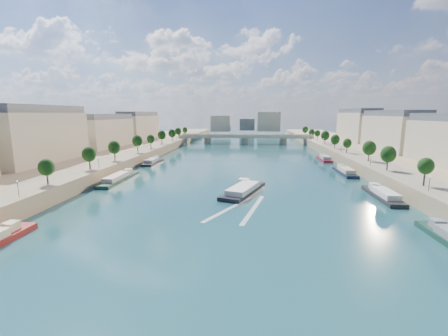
# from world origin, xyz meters

# --- Properties ---
(ground) EXTENTS (700.00, 700.00, 0.00)m
(ground) POSITION_xyz_m (0.00, 100.00, 0.00)
(ground) COLOR #0D343B
(ground) RESTS_ON ground
(quay_left) EXTENTS (44.00, 520.00, 5.00)m
(quay_left) POSITION_xyz_m (-72.00, 100.00, 2.50)
(quay_left) COLOR #9E8460
(quay_left) RESTS_ON ground
(quay_right) EXTENTS (44.00, 520.00, 5.00)m
(quay_right) POSITION_xyz_m (72.00, 100.00, 2.50)
(quay_right) COLOR #9E8460
(quay_right) RESTS_ON ground
(pave_left) EXTENTS (14.00, 520.00, 0.10)m
(pave_left) POSITION_xyz_m (-57.00, 100.00, 5.05)
(pave_left) COLOR gray
(pave_left) RESTS_ON quay_left
(pave_right) EXTENTS (14.00, 520.00, 0.10)m
(pave_right) POSITION_xyz_m (57.00, 100.00, 5.05)
(pave_right) COLOR gray
(pave_right) RESTS_ON quay_right
(trees_left) EXTENTS (4.80, 268.80, 8.26)m
(trees_left) POSITION_xyz_m (-55.00, 102.00, 10.48)
(trees_left) COLOR #382B1E
(trees_left) RESTS_ON ground
(trees_right) EXTENTS (4.80, 268.80, 8.26)m
(trees_right) POSITION_xyz_m (55.00, 110.00, 10.48)
(trees_right) COLOR #382B1E
(trees_right) RESTS_ON ground
(lamps_left) EXTENTS (0.36, 200.36, 4.28)m
(lamps_left) POSITION_xyz_m (-52.50, 90.00, 7.78)
(lamps_left) COLOR black
(lamps_left) RESTS_ON ground
(lamps_right) EXTENTS (0.36, 200.36, 4.28)m
(lamps_right) POSITION_xyz_m (52.50, 105.00, 7.78)
(lamps_right) COLOR black
(lamps_right) RESTS_ON ground
(buildings_left) EXTENTS (16.00, 226.00, 23.20)m
(buildings_left) POSITION_xyz_m (-85.00, 112.00, 16.45)
(buildings_left) COLOR #C0AD94
(buildings_left) RESTS_ON ground
(buildings_right) EXTENTS (16.00, 226.00, 23.20)m
(buildings_right) POSITION_xyz_m (85.00, 112.00, 16.45)
(buildings_right) COLOR #C0AD94
(buildings_right) RESTS_ON ground
(skyline) EXTENTS (79.00, 42.00, 22.00)m
(skyline) POSITION_xyz_m (3.19, 319.52, 14.66)
(skyline) COLOR #C0AD94
(skyline) RESTS_ON ground
(bridge) EXTENTS (112.00, 12.00, 8.15)m
(bridge) POSITION_xyz_m (0.00, 217.93, 5.08)
(bridge) COLOR #C1B79E
(bridge) RESTS_ON ground
(tour_barge) EXTENTS (15.11, 25.94, 3.58)m
(tour_barge) POSITION_xyz_m (2.69, 57.84, 0.89)
(tour_barge) COLOR black
(tour_barge) RESTS_ON ground
(wake) EXTENTS (16.18, 25.63, 0.04)m
(wake) POSITION_xyz_m (2.69, 41.17, 0.02)
(wake) COLOR silver
(wake) RESTS_ON ground
(moored_barges_left) EXTENTS (5.00, 156.05, 3.60)m
(moored_barges_left) POSITION_xyz_m (-45.50, 42.28, 0.84)
(moored_barges_left) COLOR #1B233B
(moored_barges_left) RESTS_ON ground
(moored_barges_right) EXTENTS (5.00, 160.31, 3.60)m
(moored_barges_right) POSITION_xyz_m (45.50, 55.88, 0.84)
(moored_barges_right) COLOR black
(moored_barges_right) RESTS_ON ground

